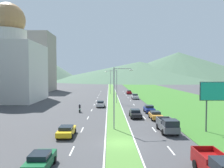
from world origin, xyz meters
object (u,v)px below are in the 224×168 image
(street_lamp_near, at_px, (116,94))
(motorcycle_rider, at_px, (80,109))
(billboard_roadside, at_px, (222,94))
(pickup_truck_0, at_px, (168,125))
(street_lamp_far, at_px, (111,80))
(car_2, at_px, (135,96))
(pickup_truck_1, at_px, (219,168))
(street_lamp_mid, at_px, (115,84))
(car_0, at_px, (155,115))
(car_3, at_px, (129,92))
(car_5, at_px, (66,131))
(car_1, at_px, (40,161))
(car_4, at_px, (101,104))
(car_6, at_px, (149,109))
(car_7, at_px, (135,113))

(street_lamp_near, bearing_deg, motorcycle_rider, 115.87)
(billboard_roadside, bearing_deg, motorcycle_rider, 142.62)
(billboard_roadside, bearing_deg, pickup_truck_0, -178.29)
(street_lamp_far, bearing_deg, pickup_truck_0, -83.20)
(motorcycle_rider, bearing_deg, street_lamp_near, -154.13)
(car_2, height_order, pickup_truck_1, pickup_truck_1)
(car_2, distance_m, pickup_truck_1, 55.09)
(street_lamp_mid, xyz_separation_m, motorcycle_rider, (-7.75, -14.08, -4.42))
(street_lamp_near, relative_size, car_2, 1.87)
(street_lamp_far, relative_size, car_0, 2.22)
(street_lamp_near, bearing_deg, car_3, 83.12)
(street_lamp_far, distance_m, car_2, 19.98)
(car_3, height_order, pickup_truck_1, pickup_truck_1)
(street_lamp_far, bearing_deg, street_lamp_near, -89.82)
(car_2, distance_m, pickup_truck_0, 41.38)
(street_lamp_mid, relative_size, street_lamp_far, 0.93)
(street_lamp_far, height_order, car_5, street_lamp_far)
(car_0, relative_size, car_5, 1.01)
(street_lamp_near, distance_m, car_1, 15.68)
(car_4, distance_m, motorcycle_rider, 8.46)
(car_1, distance_m, pickup_truck_0, 17.87)
(car_0, relative_size, motorcycle_rider, 2.16)
(motorcycle_rider, bearing_deg, billboard_roadside, -127.38)
(car_0, height_order, car_2, car_2)
(street_lamp_near, xyz_separation_m, car_6, (7.22, 14.02, -4.33))
(street_lamp_far, distance_m, motorcycle_rider, 43.66)
(car_2, bearing_deg, car_7, -6.43)
(street_lamp_far, relative_size, car_1, 2.32)
(street_lamp_mid, bearing_deg, street_lamp_far, 91.67)
(car_7, relative_size, pickup_truck_1, 0.87)
(car_7, bearing_deg, car_5, -39.50)
(street_lamp_far, relative_size, car_5, 2.24)
(car_2, relative_size, car_7, 1.00)
(car_3, distance_m, pickup_truck_1, 72.91)
(car_1, bearing_deg, car_0, -33.67)
(street_lamp_near, bearing_deg, billboard_roadside, -6.64)
(car_4, bearing_deg, car_7, -152.69)
(street_lamp_mid, relative_size, car_6, 2.12)
(street_lamp_mid, xyz_separation_m, pickup_truck_0, (6.23, -30.58, -4.18))
(pickup_truck_1, bearing_deg, car_0, -179.99)
(car_1, xyz_separation_m, car_7, (10.41, 22.41, -0.02))
(street_lamp_mid, distance_m, car_7, 20.54)
(car_1, bearing_deg, car_5, -1.30)
(car_0, bearing_deg, motorcycle_rider, -118.02)
(pickup_truck_0, bearing_deg, street_lamp_mid, -168.48)
(car_3, height_order, car_6, car_6)
(street_lamp_far, xyz_separation_m, pickup_truck_1, (7.26, -73.06, -4.49))
(car_1, distance_m, car_2, 54.82)
(billboard_roadside, bearing_deg, car_3, 97.05)
(street_lamp_mid, relative_size, car_5, 2.08)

